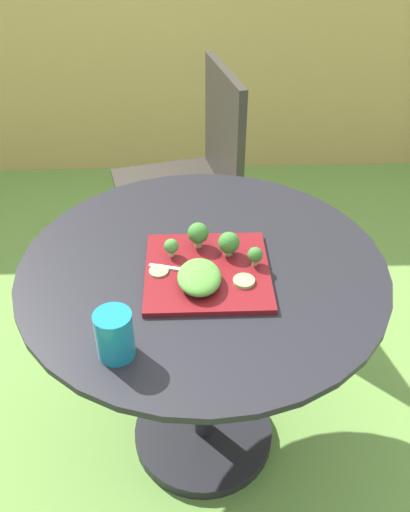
{
  "coord_description": "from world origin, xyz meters",
  "views": [
    {
      "loc": [
        -0.03,
        -1.08,
        1.57
      ],
      "look_at": [
        0.0,
        -0.02,
        0.75
      ],
      "focal_mm": 39.11,
      "sensor_mm": 36.0,
      "label": 1
    }
  ],
  "objects": [
    {
      "name": "ground_plane",
      "position": [
        0.0,
        0.0,
        0.0
      ],
      "size": [
        12.0,
        12.0,
        0.0
      ],
      "primitive_type": "plane",
      "color": "#669342"
    },
    {
      "name": "bamboo_fence",
      "position": [
        0.0,
        1.86,
        0.73
      ],
      "size": [
        8.0,
        0.08,
        1.46
      ],
      "primitive_type": "cube",
      "color": "tan",
      "rests_on": "ground_plane"
    },
    {
      "name": "patio_table",
      "position": [
        0.0,
        0.0,
        0.46
      ],
      "size": [
        0.92,
        0.92,
        0.71
      ],
      "color": "black",
      "rests_on": "ground_plane"
    },
    {
      "name": "patio_chair",
      "position": [
        0.0,
        0.84,
        0.53
      ],
      "size": [
        0.53,
        0.53,
        0.9
      ],
      "color": "#332D28",
      "rests_on": "ground_plane"
    },
    {
      "name": "salad_plate",
      "position": [
        0.01,
        -0.04,
        0.72
      ],
      "size": [
        0.3,
        0.3,
        0.01
      ],
      "primitive_type": "cube",
      "color": "maroon",
      "rests_on": "patio_table"
    },
    {
      "name": "drinking_glass",
      "position": [
        -0.19,
        -0.29,
        0.76
      ],
      "size": [
        0.08,
        0.08,
        0.11
      ],
      "color": "teal",
      "rests_on": "patio_table"
    },
    {
      "name": "fork",
      "position": [
        -0.04,
        -0.04,
        0.73
      ],
      "size": [
        0.15,
        0.06,
        0.0
      ],
      "color": "silver",
      "rests_on": "salad_plate"
    },
    {
      "name": "lettuce_mound",
      "position": [
        -0.01,
        -0.09,
        0.75
      ],
      "size": [
        0.1,
        0.13,
        0.04
      ],
      "primitive_type": "ellipsoid",
      "color": "#519338",
      "rests_on": "salad_plate"
    },
    {
      "name": "broccoli_floret_0",
      "position": [
        0.07,
        0.02,
        0.76
      ],
      "size": [
        0.05,
        0.05,
        0.06
      ],
      "color": "#99B770",
      "rests_on": "salad_plate"
    },
    {
      "name": "broccoli_floret_1",
      "position": [
        -0.08,
        0.02,
        0.75
      ],
      "size": [
        0.04,
        0.04,
        0.05
      ],
      "color": "#99B770",
      "rests_on": "salad_plate"
    },
    {
      "name": "broccoli_floret_2",
      "position": [
        -0.01,
        0.06,
        0.77
      ],
      "size": [
        0.05,
        0.05,
        0.07
      ],
      "color": "#99B770",
      "rests_on": "salad_plate"
    },
    {
      "name": "broccoli_floret_3",
      "position": [
        0.13,
        -0.02,
        0.75
      ],
      "size": [
        0.04,
        0.04,
        0.05
      ],
      "color": "#99B770",
      "rests_on": "salad_plate"
    },
    {
      "name": "cucumber_slice_0",
      "position": [
        -0.11,
        -0.04,
        0.73
      ],
      "size": [
        0.05,
        0.05,
        0.01
      ],
      "primitive_type": "cylinder",
      "color": "#8EB766",
      "rests_on": "salad_plate"
    },
    {
      "name": "cucumber_slice_1",
      "position": [
        0.09,
        -0.09,
        0.73
      ],
      "size": [
        0.05,
        0.05,
        0.01
      ],
      "primitive_type": "cylinder",
      "color": "#8EB766",
      "rests_on": "salad_plate"
    }
  ]
}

